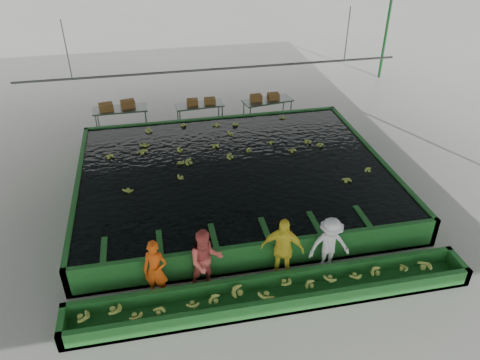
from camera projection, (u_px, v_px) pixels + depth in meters
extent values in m
plane|color=gray|center=(243.00, 216.00, 14.47)|extent=(80.00, 80.00, 0.00)
cube|color=slate|center=(244.00, 56.00, 11.80)|extent=(20.00, 22.00, 0.04)
cube|color=black|center=(234.00, 168.00, 15.26)|extent=(9.70, 7.70, 0.00)
cylinder|color=#59605B|center=(215.00, 69.00, 17.01)|extent=(0.08, 0.08, 14.00)
cylinder|color=#59605B|center=(67.00, 50.00, 15.62)|extent=(0.04, 0.04, 2.00)
cylinder|color=#59605B|center=(347.00, 34.00, 17.34)|extent=(0.04, 0.04, 2.00)
imported|color=#DF4E0E|center=(156.00, 270.00, 11.23)|extent=(0.70, 0.58, 1.65)
imported|color=#D3534B|center=(206.00, 261.00, 11.41)|extent=(0.94, 0.77, 1.79)
imported|color=yellow|center=(282.00, 249.00, 11.72)|extent=(1.18, 0.81, 1.85)
imported|color=white|center=(329.00, 246.00, 11.99)|extent=(1.11, 0.69, 1.66)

